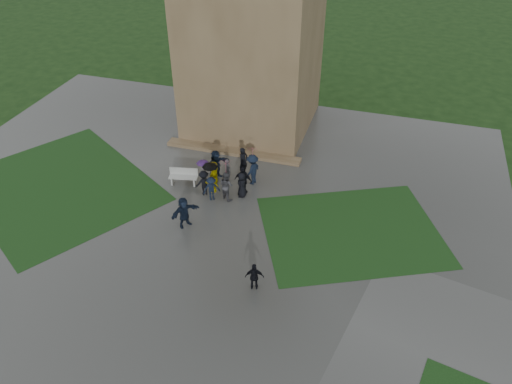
# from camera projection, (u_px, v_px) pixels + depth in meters

# --- Properties ---
(ground) EXTENTS (120.00, 120.00, 0.00)m
(ground) POSITION_uv_depth(u_px,v_px,m) (162.00, 262.00, 24.32)
(ground) COLOR black
(plaza) EXTENTS (34.00, 34.00, 0.02)m
(plaza) POSITION_uv_depth(u_px,v_px,m) (179.00, 236.00, 25.86)
(plaza) COLOR #3A3A38
(plaza) RESTS_ON ground
(lawn_inset_left) EXTENTS (14.10, 13.46, 0.01)m
(lawn_inset_left) POSITION_uv_depth(u_px,v_px,m) (60.00, 187.00, 29.40)
(lawn_inset_left) COLOR black
(lawn_inset_left) RESTS_ON plaza
(lawn_inset_right) EXTENTS (11.12, 10.15, 0.01)m
(lawn_inset_right) POSITION_uv_depth(u_px,v_px,m) (351.00, 231.00, 26.18)
(lawn_inset_right) COLOR black
(lawn_inset_right) RESTS_ON plaza
(tower_plinth) EXTENTS (9.00, 0.80, 0.22)m
(tower_plinth) POSITION_uv_depth(u_px,v_px,m) (233.00, 152.00, 32.45)
(tower_plinth) COLOR brown
(tower_plinth) RESTS_ON plaza
(bench) EXTENTS (1.75, 0.85, 0.98)m
(bench) POSITION_uv_depth(u_px,v_px,m) (183.00, 176.00, 29.44)
(bench) COLOR #B0B1AC
(bench) RESTS_ON plaza
(visitor_cluster) EXTENTS (3.41, 3.84, 2.51)m
(visitor_cluster) POSITION_uv_depth(u_px,v_px,m) (226.00, 173.00, 28.73)
(visitor_cluster) COLOR black
(visitor_cluster) RESTS_ON plaza
(pedestrian_mid) EXTENTS (1.43, 1.69, 1.78)m
(pedestrian_mid) POSITION_uv_depth(u_px,v_px,m) (184.00, 212.00, 26.05)
(pedestrian_mid) COLOR black
(pedestrian_mid) RESTS_ON plaza
(pedestrian_near) EXTENTS (0.96, 0.69, 1.47)m
(pedestrian_near) POSITION_uv_depth(u_px,v_px,m) (255.00, 277.00, 22.49)
(pedestrian_near) COLOR black
(pedestrian_near) RESTS_ON plaza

